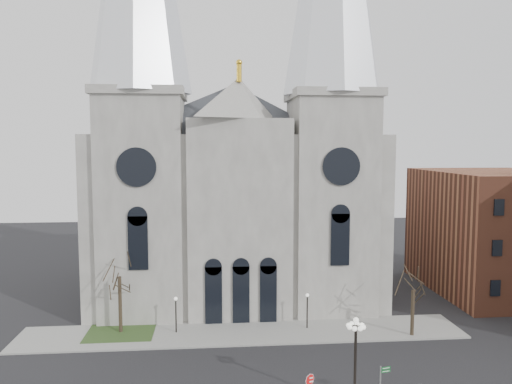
{
  "coord_description": "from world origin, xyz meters",
  "views": [
    {
      "loc": [
        -2.69,
        -32.65,
        17.0
      ],
      "look_at": [
        0.94,
        8.0,
        13.15
      ],
      "focal_mm": 35.0,
      "sensor_mm": 36.0,
      "label": 1
    }
  ],
  "objects": [
    {
      "name": "sidewalk_far",
      "position": [
        0.0,
        11.0,
        0.07
      ],
      "size": [
        40.0,
        6.0,
        0.14
      ],
      "primitive_type": "cube",
      "color": "gray",
      "rests_on": "ground"
    },
    {
      "name": "grass_patch",
      "position": [
        -11.0,
        12.0,
        0.09
      ],
      "size": [
        6.0,
        5.0,
        0.18
      ],
      "primitive_type": "cube",
      "color": "#2E481E",
      "rests_on": "ground"
    },
    {
      "name": "cathedral",
      "position": [
        0.0,
        22.86,
        18.48
      ],
      "size": [
        33.0,
        26.66,
        54.0
      ],
      "color": "gray",
      "rests_on": "ground"
    },
    {
      "name": "bg_building_brick",
      "position": [
        30.0,
        22.0,
        7.0
      ],
      "size": [
        14.0,
        18.0,
        14.0
      ],
      "primitive_type": "cube",
      "color": "brown",
      "rests_on": "ground"
    },
    {
      "name": "tree_left",
      "position": [
        -11.0,
        12.0,
        5.58
      ],
      "size": [
        3.2,
        3.2,
        7.5
      ],
      "color": "black",
      "rests_on": "ground"
    },
    {
      "name": "tree_right",
      "position": [
        15.0,
        9.0,
        4.47
      ],
      "size": [
        3.2,
        3.2,
        6.0
      ],
      "color": "black",
      "rests_on": "ground"
    },
    {
      "name": "ped_lamp_left",
      "position": [
        -6.0,
        11.5,
        2.33
      ],
      "size": [
        0.32,
        0.32,
        3.26
      ],
      "color": "black",
      "rests_on": "sidewalk_far"
    },
    {
      "name": "ped_lamp_right",
      "position": [
        6.0,
        11.5,
        2.33
      ],
      "size": [
        0.32,
        0.32,
        3.26
      ],
      "color": "black",
      "rests_on": "sidewalk_far"
    },
    {
      "name": "stop_sign",
      "position": [
        3.49,
        -2.31,
        1.75
      ],
      "size": [
        0.79,
        0.22,
        2.23
      ],
      "rotation": [
        0.0,
        0.0,
        0.24
      ],
      "color": "slate",
      "rests_on": "sidewalk_near"
    },
    {
      "name": "globe_lamp",
      "position": [
        6.43,
        -2.42,
        3.84
      ],
      "size": [
        1.61,
        1.61,
        5.89
      ],
      "rotation": [
        0.0,
        0.0,
        0.33
      ],
      "color": "black",
      "rests_on": "sidewalk_near"
    },
    {
      "name": "street_name_sign",
      "position": [
        8.35,
        -2.01,
        1.54
      ],
      "size": [
        0.75,
        0.23,
        2.4
      ],
      "rotation": [
        0.0,
        0.0,
        0.24
      ],
      "color": "slate",
      "rests_on": "sidewalk_near"
    }
  ]
}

